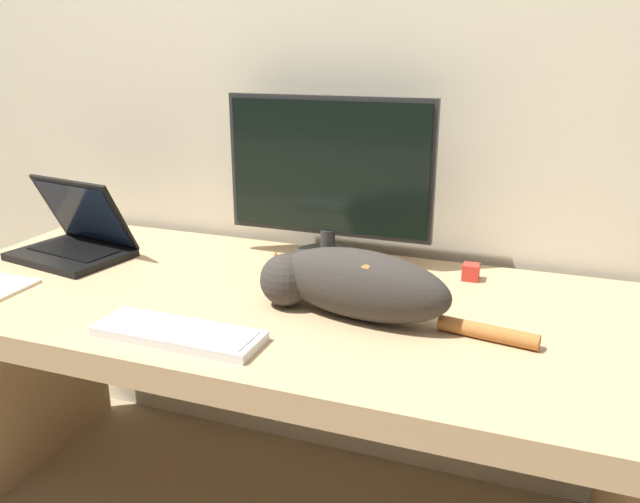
{
  "coord_description": "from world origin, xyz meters",
  "views": [
    {
      "loc": [
        0.59,
        -0.85,
        1.26
      ],
      "look_at": [
        0.15,
        0.35,
        0.84
      ],
      "focal_mm": 35.0,
      "sensor_mm": 36.0,
      "label": 1
    }
  ],
  "objects": [
    {
      "name": "small_toy",
      "position": [
        0.44,
        0.65,
        0.72
      ],
      "size": [
        0.04,
        0.04,
        0.04
      ],
      "color": "red",
      "rests_on": "desk"
    },
    {
      "name": "laptop",
      "position": [
        -0.61,
        0.46,
        0.75
      ],
      "size": [
        0.34,
        0.27,
        0.22
      ],
      "rotation": [
        0.0,
        0.0,
        -0.18
      ],
      "color": "black",
      "rests_on": "desk"
    },
    {
      "name": "cat",
      "position": [
        0.23,
        0.34,
        0.78
      ],
      "size": [
        0.61,
        0.2,
        0.15
      ],
      "rotation": [
        0.0,
        0.0,
        -0.15
      ],
      "color": "#332D28",
      "rests_on": "desk"
    },
    {
      "name": "wall_back",
      "position": [
        0.0,
        0.84,
        1.3
      ],
      "size": [
        6.4,
        0.06,
        2.6
      ],
      "color": "beige",
      "rests_on": "ground_plane"
    },
    {
      "name": "external_keyboard",
      "position": [
        -0.06,
        0.12,
        0.71
      ],
      "size": [
        0.35,
        0.12,
        0.02
      ],
      "rotation": [
        0.0,
        0.0,
        -0.01
      ],
      "color": "white",
      "rests_on": "desk"
    },
    {
      "name": "desk",
      "position": [
        0.0,
        0.39,
        0.57
      ],
      "size": [
        1.72,
        0.78,
        0.7
      ],
      "color": "tan",
      "rests_on": "ground_plane"
    },
    {
      "name": "monitor",
      "position": [
        0.06,
        0.67,
        0.93
      ],
      "size": [
        0.56,
        0.19,
        0.44
      ],
      "color": "#282828",
      "rests_on": "desk"
    }
  ]
}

